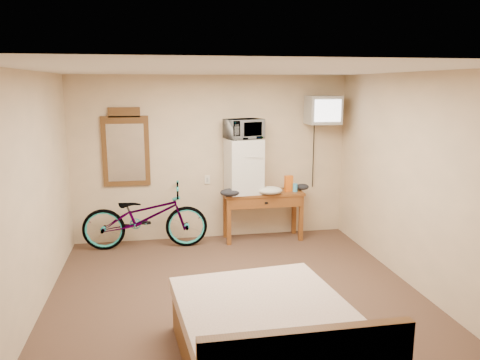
# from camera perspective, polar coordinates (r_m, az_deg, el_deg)

# --- Properties ---
(room) EXTENTS (4.60, 4.64, 2.50)m
(room) POSITION_cam_1_polar(r_m,az_deg,el_deg) (4.94, -0.21, -1.38)
(room) COLOR #513628
(room) RESTS_ON ground
(desk) EXTENTS (1.22, 0.48, 0.75)m
(desk) POSITION_cam_1_polar(r_m,az_deg,el_deg) (7.14, 2.87, -2.55)
(desk) COLOR brown
(desk) RESTS_ON floor
(mini_fridge) EXTENTS (0.55, 0.53, 0.82)m
(mini_fridge) POSITION_cam_1_polar(r_m,az_deg,el_deg) (7.01, 0.45, 1.73)
(mini_fridge) COLOR silver
(mini_fridge) RESTS_ON desk
(microwave) EXTENTS (0.62, 0.51, 0.29)m
(microwave) POSITION_cam_1_polar(r_m,az_deg,el_deg) (6.94, 0.46, 6.25)
(microwave) COLOR silver
(microwave) RESTS_ON mini_fridge
(snack_bag) EXTENTS (0.13, 0.09, 0.24)m
(snack_bag) POSITION_cam_1_polar(r_m,az_deg,el_deg) (7.20, 5.95, -0.41)
(snack_bag) COLOR #D75D13
(snack_bag) RESTS_ON desk
(blue_cup) EXTENTS (0.07, 0.07, 0.12)m
(blue_cup) POSITION_cam_1_polar(r_m,az_deg,el_deg) (7.19, 6.73, -0.92)
(blue_cup) COLOR #3FA0D7
(blue_cup) RESTS_ON desk
(cloth_cream) EXTENTS (0.37, 0.29, 0.11)m
(cloth_cream) POSITION_cam_1_polar(r_m,az_deg,el_deg) (6.98, 3.69, -1.28)
(cloth_cream) COLOR beige
(cloth_cream) RESTS_ON desk
(cloth_dark_a) EXTENTS (0.30, 0.22, 0.11)m
(cloth_dark_a) POSITION_cam_1_polar(r_m,az_deg,el_deg) (6.85, -1.21, -1.52)
(cloth_dark_a) COLOR black
(cloth_dark_a) RESTS_ON desk
(cloth_dark_b) EXTENTS (0.21, 0.18, 0.10)m
(cloth_dark_b) POSITION_cam_1_polar(r_m,az_deg,el_deg) (7.31, 7.58, -0.85)
(cloth_dark_b) COLOR black
(cloth_dark_b) RESTS_ON desk
(crt_television) EXTENTS (0.49, 0.58, 0.42)m
(crt_television) POSITION_cam_1_polar(r_m,az_deg,el_deg) (7.22, 10.08, 8.40)
(crt_television) COLOR black
(crt_television) RESTS_ON room
(wall_mirror) EXTENTS (0.68, 0.04, 1.16)m
(wall_mirror) POSITION_cam_1_polar(r_m,az_deg,el_deg) (7.09, -13.75, 3.77)
(wall_mirror) COLOR brown
(wall_mirror) RESTS_ON room
(bicycle) EXTENTS (1.82, 0.71, 0.95)m
(bicycle) POSITION_cam_1_polar(r_m,az_deg,el_deg) (6.95, -11.49, -4.40)
(bicycle) COLOR black
(bicycle) RESTS_ON floor
(bed) EXTENTS (1.58, 2.00, 0.90)m
(bed) POSITION_cam_1_polar(r_m,az_deg,el_deg) (4.03, 3.93, -19.14)
(bed) COLOR brown
(bed) RESTS_ON floor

